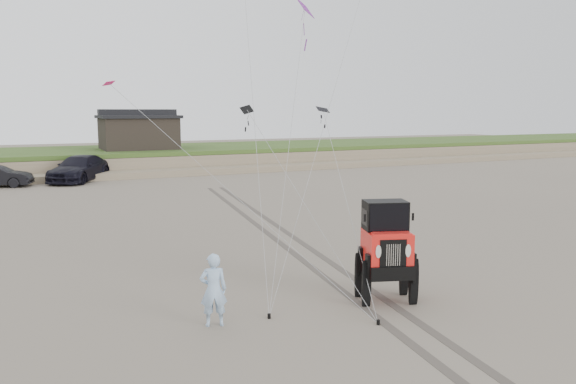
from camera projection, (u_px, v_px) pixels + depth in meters
name	position (u px, v px, depth m)	size (l,w,h in m)	color
ground	(345.00, 308.00, 14.21)	(160.00, 160.00, 0.00)	#6B6054
dune_ridge	(114.00, 160.00, 47.56)	(160.00, 14.25, 1.73)	#7A6B54
cabin	(138.00, 131.00, 47.62)	(6.40, 5.40, 3.35)	black
truck_c	(79.00, 169.00, 39.66)	(2.53, 6.21, 1.80)	black
jeep	(386.00, 262.00, 14.62)	(2.45, 5.67, 2.11)	red
man	(213.00, 290.00, 12.95)	(0.63, 0.41, 1.73)	#91BDE1
kite_flock	(294.00, 11.00, 21.93)	(10.16, 7.70, 8.25)	black
stake_main	(269.00, 316.00, 13.51)	(0.08, 0.08, 0.12)	black
stake_aux	(378.00, 322.00, 13.11)	(0.08, 0.08, 0.12)	black
tire_tracks	(283.00, 237.00, 22.21)	(5.22, 29.74, 0.01)	#4C443D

